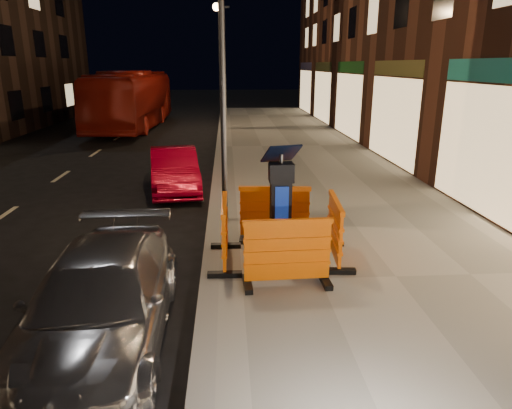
{
  "coord_description": "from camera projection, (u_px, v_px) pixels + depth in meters",
  "views": [
    {
      "loc": [
        0.32,
        -6.53,
        3.42
      ],
      "look_at": [
        0.8,
        1.0,
        1.1
      ],
      "focal_mm": 32.0,
      "sensor_mm": 36.0,
      "label": 1
    }
  ],
  "objects": [
    {
      "name": "car_red",
      "position": [
        176.0,
        190.0,
        12.93
      ],
      "size": [
        1.77,
        3.73,
        1.18
      ],
      "primitive_type": "imported",
      "rotation": [
        0.0,
        0.0,
        0.15
      ],
      "color": "#9D031D",
      "rests_on": "ground"
    },
    {
      "name": "barrier_kerbside",
      "position": [
        225.0,
        232.0,
        7.76
      ],
      "size": [
        0.59,
        1.38,
        1.07
      ],
      "primitive_type": "cube",
      "rotation": [
        0.0,
        0.0,
        1.56
      ],
      "color": "#EE5E03",
      "rests_on": "sidewalk"
    },
    {
      "name": "street_lamp_mid",
      "position": [
        222.0,
        79.0,
        9.16
      ],
      "size": [
        0.12,
        0.12,
        6.0
      ],
      "primitive_type": "cylinder",
      "color": "#3F3F44",
      "rests_on": "sidewalk"
    },
    {
      "name": "ground_plane",
      "position": [
        210.0,
        290.0,
        7.21
      ],
      "size": [
        120.0,
        120.0,
        0.0
      ],
      "primitive_type": "plane",
      "color": "black",
      "rests_on": "ground"
    },
    {
      "name": "kerb",
      "position": [
        209.0,
        286.0,
        7.19
      ],
      "size": [
        0.3,
        60.0,
        0.15
      ],
      "primitive_type": "cube",
      "color": "slate",
      "rests_on": "ground"
    },
    {
      "name": "bus_doubledecker",
      "position": [
        135.0,
        128.0,
        25.68
      ],
      "size": [
        2.91,
        11.19,
        3.1
      ],
      "primitive_type": "imported",
      "rotation": [
        0.0,
        0.0,
        -0.03
      ],
      "color": "maroon",
      "rests_on": "ground"
    },
    {
      "name": "barrier_back",
      "position": [
        275.0,
        214.0,
        8.73
      ],
      "size": [
        1.43,
        0.7,
        1.07
      ],
      "primitive_type": "cube",
      "rotation": [
        0.0,
        0.0,
        -0.1
      ],
      "color": "#EE5E03",
      "rests_on": "sidewalk"
    },
    {
      "name": "car_silver",
      "position": [
        105.0,
        343.0,
        5.85
      ],
      "size": [
        1.77,
        4.17,
        1.2
      ],
      "primitive_type": "imported",
      "rotation": [
        0.0,
        0.0,
        0.02
      ],
      "color": "#A1A1A6",
      "rests_on": "ground"
    },
    {
      "name": "parking_kiosk",
      "position": [
        281.0,
        207.0,
        7.7
      ],
      "size": [
        0.64,
        0.64,
        1.92
      ],
      "primitive_type": "cube",
      "rotation": [
        0.0,
        0.0,
        -0.05
      ],
      "color": "black",
      "rests_on": "sidewalk"
    },
    {
      "name": "barrier_front",
      "position": [
        287.0,
        253.0,
        6.92
      ],
      "size": [
        1.4,
        0.62,
        1.07
      ],
      "primitive_type": "cube",
      "rotation": [
        0.0,
        0.0,
        0.04
      ],
      "color": "#EE5E03",
      "rests_on": "sidewalk"
    },
    {
      "name": "sidewalk",
      "position": [
        395.0,
        281.0,
        7.37
      ],
      "size": [
        6.0,
        60.0,
        0.15
      ],
      "primitive_type": "cube",
      "color": "gray",
      "rests_on": "ground"
    },
    {
      "name": "street_lamp_far",
      "position": [
        225.0,
        70.0,
        23.47
      ],
      "size": [
        0.12,
        0.12,
        6.0
      ],
      "primitive_type": "cylinder",
      "color": "#3F3F44",
      "rests_on": "sidewalk"
    },
    {
      "name": "barrier_bldgside",
      "position": [
        335.0,
        230.0,
        7.88
      ],
      "size": [
        0.68,
        1.42,
        1.07
      ],
      "primitive_type": "cube",
      "rotation": [
        0.0,
        0.0,
        1.49
      ],
      "color": "#EE5E03",
      "rests_on": "sidewalk"
    }
  ]
}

